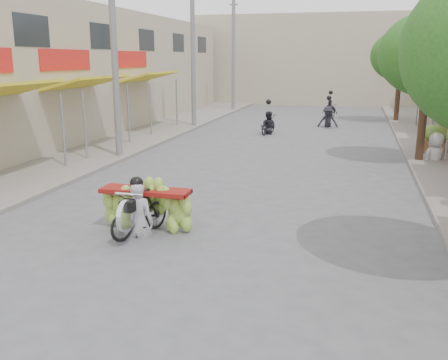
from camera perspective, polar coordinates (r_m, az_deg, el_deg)
sidewalk_left at (r=22.53m, az=-12.12°, el=4.25°), size 4.00×60.00×0.12m
far_building at (r=42.92m, az=10.93°, el=13.32°), size 20.00×6.00×7.00m
utility_pole_mid at (r=18.84m, az=-12.46°, el=14.54°), size 0.60×0.24×8.00m
utility_pole_far at (r=27.17m, az=-3.57°, el=14.51°), size 0.60×0.24×8.00m
utility_pole_back at (r=35.83m, az=1.08°, el=14.35°), size 0.60×0.24×8.00m
street_tree_mid at (r=18.95m, az=22.36°, el=13.11°), size 3.40×3.40×5.25m
street_tree_far at (r=30.89m, az=19.58°, el=13.23°), size 3.40×3.40×5.25m
produce_crate_far at (r=21.25m, az=23.09°, el=4.67°), size 1.20×0.88×1.16m
banana_motorbike at (r=10.75m, az=-9.42°, el=-2.33°), size 2.20×1.84×2.20m
pedestrian at (r=19.38m, az=23.22°, el=4.99°), size 1.11×0.99×1.93m
bg_motorbike_a at (r=24.86m, az=5.07°, el=6.95°), size 0.89×1.74×1.95m
bg_motorbike_b at (r=27.79m, az=11.84°, el=7.71°), size 1.09×1.57×1.95m
bg_motorbike_c at (r=32.20m, az=12.03°, el=8.39°), size 1.09×1.63×1.95m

